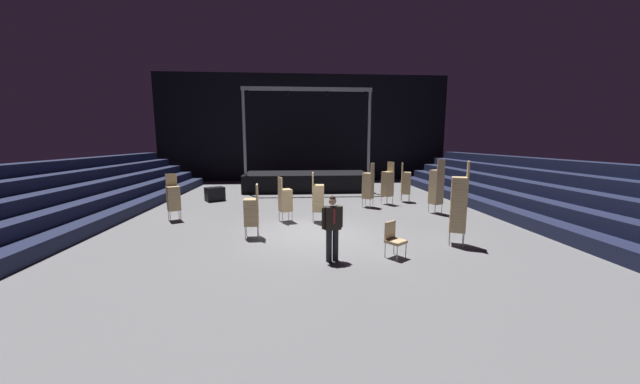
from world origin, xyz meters
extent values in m
cube|color=slate|center=(0.00, 0.00, -0.05)|extent=(22.00, 30.00, 0.10)
cube|color=black|center=(0.00, 15.00, 4.00)|extent=(22.00, 0.30, 8.00)
cube|color=#191E38|center=(-7.62, 1.00, 0.23)|extent=(0.75, 24.00, 0.45)
cube|color=#191E38|center=(-8.38, 1.00, 0.68)|extent=(0.75, 24.00, 0.45)
cube|color=#191E38|center=(-9.12, 1.00, 1.12)|extent=(0.75, 24.00, 0.45)
cube|color=#191E38|center=(-9.88, 1.00, 1.57)|extent=(0.75, 24.00, 0.45)
cube|color=#191E38|center=(7.62, 1.00, 0.23)|extent=(0.75, 24.00, 0.45)
cube|color=#191E38|center=(8.38, 1.00, 0.68)|extent=(0.75, 24.00, 0.45)
cube|color=#191E38|center=(9.12, 1.00, 1.12)|extent=(0.75, 24.00, 0.45)
cube|color=#191E38|center=(9.88, 1.00, 1.57)|extent=(0.75, 24.00, 0.45)
cube|color=#191E38|center=(10.62, 1.00, 2.02)|extent=(0.75, 24.00, 0.45)
cube|color=black|center=(0.00, 10.05, 0.53)|extent=(7.66, 3.49, 1.06)
cylinder|color=#9EA0A8|center=(-3.58, 8.55, 3.49)|extent=(0.16, 0.16, 4.87)
cylinder|color=#9EA0A8|center=(3.58, 8.55, 3.49)|extent=(0.16, 0.16, 4.87)
cube|color=#9EA0A8|center=(0.00, 8.55, 5.92)|extent=(7.36, 0.20, 0.20)
cylinder|color=black|center=(-3.33, 8.55, 5.70)|extent=(0.18, 0.18, 0.22)
cylinder|color=black|center=(-1.11, 8.55, 5.70)|extent=(0.18, 0.18, 0.22)
cylinder|color=black|center=(1.11, 8.55, 5.70)|extent=(0.18, 0.18, 0.22)
cylinder|color=black|center=(3.33, 8.55, 5.70)|extent=(0.18, 0.18, 0.22)
cylinder|color=black|center=(0.30, -2.43, 0.42)|extent=(0.15, 0.15, 0.83)
cylinder|color=black|center=(0.13, -2.49, 0.42)|extent=(0.15, 0.15, 0.83)
cube|color=silver|center=(0.23, -2.52, 1.13)|extent=(0.20, 0.15, 0.59)
cube|color=black|center=(0.21, -2.46, 1.13)|extent=(0.45, 0.34, 0.59)
cube|color=maroon|center=(0.25, -2.57, 1.20)|extent=(0.06, 0.03, 0.38)
cylinder|color=black|center=(0.44, -2.39, 1.14)|extent=(0.12, 0.12, 0.54)
cylinder|color=black|center=(-0.01, -2.53, 1.14)|extent=(0.12, 0.12, 0.54)
sphere|color=tan|center=(0.21, -2.46, 1.56)|extent=(0.19, 0.19, 0.19)
sphere|color=black|center=(0.21, -2.46, 1.62)|extent=(0.16, 0.16, 0.16)
cylinder|color=#B2B5BA|center=(-0.99, 2.04, 0.20)|extent=(0.02, 0.02, 0.40)
cylinder|color=#B2B5BA|center=(-0.86, 1.69, 0.20)|extent=(0.02, 0.02, 0.40)
cylinder|color=#B2B5BA|center=(-1.35, 1.91, 0.20)|extent=(0.02, 0.02, 0.40)
cylinder|color=#B2B5BA|center=(-1.21, 1.55, 0.20)|extent=(0.02, 0.02, 0.40)
cube|color=tan|center=(-1.10, 1.80, 0.44)|extent=(0.57, 0.57, 0.08)
cube|color=tan|center=(-1.10, 1.80, 0.53)|extent=(0.57, 0.57, 0.08)
cube|color=tan|center=(-1.10, 1.80, 0.61)|extent=(0.57, 0.57, 0.08)
cube|color=tan|center=(-1.10, 1.80, 0.70)|extent=(0.57, 0.57, 0.08)
cube|color=tan|center=(-1.10, 1.80, 0.78)|extent=(0.57, 0.57, 0.08)
cube|color=tan|center=(-1.10, 1.80, 0.87)|extent=(0.57, 0.57, 0.08)
cube|color=tan|center=(-1.10, 1.80, 0.95)|extent=(0.57, 0.57, 0.08)
cube|color=tan|center=(-1.10, 1.80, 1.04)|extent=(0.57, 0.57, 0.08)
cube|color=tan|center=(-1.10, 1.80, 1.12)|extent=(0.57, 0.57, 0.08)
cube|color=tan|center=(-1.10, 1.80, 1.21)|extent=(0.57, 0.57, 0.08)
cube|color=tan|center=(-1.28, 1.73, 1.48)|extent=(0.19, 0.40, 0.46)
cylinder|color=#B2B5BA|center=(0.33, 1.85, 0.20)|extent=(0.02, 0.02, 0.40)
cylinder|color=#B2B5BA|center=(0.31, 1.47, 0.20)|extent=(0.02, 0.02, 0.40)
cylinder|color=#B2B5BA|center=(-0.04, 1.87, 0.20)|extent=(0.02, 0.02, 0.40)
cylinder|color=#B2B5BA|center=(-0.07, 1.49, 0.20)|extent=(0.02, 0.02, 0.40)
cube|color=tan|center=(0.13, 1.67, 0.44)|extent=(0.47, 0.47, 0.08)
cube|color=tan|center=(0.13, 1.67, 0.53)|extent=(0.47, 0.47, 0.08)
cube|color=tan|center=(0.13, 1.67, 0.61)|extent=(0.47, 0.47, 0.08)
cube|color=tan|center=(0.13, 1.67, 0.70)|extent=(0.47, 0.47, 0.08)
cube|color=tan|center=(0.13, 1.67, 0.78)|extent=(0.47, 0.47, 0.08)
cube|color=tan|center=(0.13, 1.67, 0.87)|extent=(0.47, 0.47, 0.08)
cube|color=tan|center=(0.13, 1.67, 0.95)|extent=(0.47, 0.47, 0.08)
cube|color=tan|center=(0.13, 1.67, 1.04)|extent=(0.47, 0.47, 0.08)
cube|color=tan|center=(0.13, 1.67, 1.12)|extent=(0.47, 0.47, 0.08)
cube|color=tan|center=(0.13, 1.67, 1.21)|extent=(0.47, 0.47, 0.08)
cube|color=tan|center=(0.13, 1.67, 1.29)|extent=(0.47, 0.47, 0.08)
cube|color=tan|center=(0.13, 1.67, 1.38)|extent=(0.47, 0.47, 0.08)
cube|color=tan|center=(-0.06, 1.68, 1.65)|extent=(0.08, 0.41, 0.46)
cylinder|color=#B2B5BA|center=(3.63, 4.61, 0.20)|extent=(0.02, 0.02, 0.40)
cylinder|color=#B2B5BA|center=(3.44, 4.94, 0.20)|extent=(0.02, 0.02, 0.40)
cylinder|color=#B2B5BA|center=(3.96, 4.81, 0.20)|extent=(0.02, 0.02, 0.40)
cylinder|color=#B2B5BA|center=(3.77, 5.13, 0.20)|extent=(0.02, 0.02, 0.40)
cube|color=tan|center=(3.70, 4.87, 0.44)|extent=(0.60, 0.60, 0.08)
cube|color=tan|center=(3.70, 4.87, 0.53)|extent=(0.60, 0.60, 0.08)
cube|color=tan|center=(3.70, 4.87, 0.61)|extent=(0.60, 0.60, 0.08)
cube|color=tan|center=(3.70, 4.87, 0.70)|extent=(0.60, 0.60, 0.08)
cube|color=tan|center=(3.70, 4.87, 0.78)|extent=(0.60, 0.60, 0.08)
cube|color=tan|center=(3.70, 4.87, 0.87)|extent=(0.60, 0.60, 0.08)
cube|color=tan|center=(3.70, 4.87, 0.95)|extent=(0.60, 0.60, 0.08)
cube|color=tan|center=(3.70, 4.87, 1.04)|extent=(0.60, 0.60, 0.08)
cube|color=tan|center=(3.70, 4.87, 1.12)|extent=(0.60, 0.60, 0.08)
cube|color=tan|center=(3.70, 4.87, 1.21)|extent=(0.60, 0.60, 0.08)
cube|color=tan|center=(3.70, 4.87, 1.29)|extent=(0.60, 0.60, 0.08)
cube|color=tan|center=(3.70, 4.87, 1.38)|extent=(0.60, 0.60, 0.08)
cube|color=tan|center=(3.70, 4.87, 1.46)|extent=(0.60, 0.60, 0.08)
cube|color=tan|center=(3.70, 4.87, 1.55)|extent=(0.60, 0.60, 0.08)
cube|color=tan|center=(3.87, 4.97, 1.82)|extent=(0.25, 0.37, 0.46)
cylinder|color=#B2B5BA|center=(2.36, 4.24, 0.20)|extent=(0.02, 0.02, 0.40)
cylinder|color=#B2B5BA|center=(2.57, 4.55, 0.20)|extent=(0.02, 0.02, 0.40)
cylinder|color=#B2B5BA|center=(2.68, 4.03, 0.20)|extent=(0.02, 0.02, 0.40)
cylinder|color=#B2B5BA|center=(2.89, 4.35, 0.20)|extent=(0.02, 0.02, 0.40)
cube|color=tan|center=(2.62, 4.29, 0.44)|extent=(0.61, 0.61, 0.08)
cube|color=tan|center=(2.62, 4.29, 0.53)|extent=(0.61, 0.61, 0.08)
cube|color=tan|center=(2.62, 4.29, 0.61)|extent=(0.61, 0.61, 0.08)
cube|color=tan|center=(2.62, 4.29, 0.70)|extent=(0.61, 0.61, 0.08)
cube|color=tan|center=(2.62, 4.29, 0.78)|extent=(0.61, 0.61, 0.08)
cube|color=tan|center=(2.62, 4.29, 0.87)|extent=(0.61, 0.61, 0.08)
cube|color=tan|center=(2.62, 4.29, 0.95)|extent=(0.61, 0.61, 0.08)
cube|color=tan|center=(2.62, 4.29, 1.04)|extent=(0.61, 0.61, 0.08)
cube|color=tan|center=(2.62, 4.29, 1.12)|extent=(0.61, 0.61, 0.08)
cube|color=tan|center=(2.62, 4.29, 1.21)|extent=(0.61, 0.61, 0.08)
cube|color=tan|center=(2.62, 4.29, 1.29)|extent=(0.61, 0.61, 0.08)
cube|color=tan|center=(2.62, 4.29, 1.38)|extent=(0.61, 0.61, 0.08)
cube|color=tan|center=(2.62, 4.29, 1.46)|extent=(0.61, 0.61, 0.08)
cube|color=tan|center=(2.62, 4.29, 1.55)|extent=(0.61, 0.61, 0.08)
cube|color=tan|center=(2.78, 4.18, 1.82)|extent=(0.26, 0.37, 0.46)
cylinder|color=#B2B5BA|center=(-5.12, 2.21, 0.20)|extent=(0.02, 0.02, 0.40)
cylinder|color=#B2B5BA|center=(-5.45, 2.02, 0.20)|extent=(0.02, 0.02, 0.40)
cylinder|color=#B2B5BA|center=(-5.31, 2.54, 0.20)|extent=(0.02, 0.02, 0.40)
cylinder|color=#B2B5BA|center=(-5.64, 2.35, 0.20)|extent=(0.02, 0.02, 0.40)
cube|color=tan|center=(-5.38, 2.28, 0.44)|extent=(0.60, 0.60, 0.08)
cube|color=tan|center=(-5.38, 2.28, 0.53)|extent=(0.60, 0.60, 0.08)
cube|color=tan|center=(-5.38, 2.28, 0.61)|extent=(0.60, 0.60, 0.08)
cube|color=tan|center=(-5.38, 2.28, 0.70)|extent=(0.60, 0.60, 0.08)
cube|color=tan|center=(-5.38, 2.28, 0.78)|extent=(0.60, 0.60, 0.08)
cube|color=tan|center=(-5.38, 2.28, 0.87)|extent=(0.60, 0.60, 0.08)
cube|color=tan|center=(-5.38, 2.28, 0.95)|extent=(0.60, 0.60, 0.08)
cube|color=tan|center=(-5.38, 2.28, 1.04)|extent=(0.60, 0.60, 0.08)
cube|color=tan|center=(-5.38, 2.28, 1.12)|extent=(0.60, 0.60, 0.08)
cube|color=tan|center=(-5.38, 2.28, 1.21)|extent=(0.60, 0.60, 0.08)
cube|color=tan|center=(-5.38, 2.28, 1.29)|extent=(0.60, 0.60, 0.08)
cube|color=tan|center=(-5.48, 2.45, 1.56)|extent=(0.38, 0.24, 0.46)
cylinder|color=#B2B5BA|center=(5.03, 5.58, 0.20)|extent=(0.02, 0.02, 0.40)
cylinder|color=#B2B5BA|center=(4.94, 5.21, 0.20)|extent=(0.02, 0.02, 0.40)
cylinder|color=#B2B5BA|center=(4.66, 5.67, 0.20)|extent=(0.02, 0.02, 0.40)
cylinder|color=#B2B5BA|center=(4.57, 5.30, 0.20)|extent=(0.02, 0.02, 0.40)
cube|color=tan|center=(4.80, 5.44, 0.44)|extent=(0.53, 0.53, 0.08)
cube|color=tan|center=(4.80, 5.44, 0.53)|extent=(0.53, 0.53, 0.08)
cube|color=tan|center=(4.80, 5.44, 0.61)|extent=(0.53, 0.53, 0.08)
cube|color=tan|center=(4.80, 5.44, 0.70)|extent=(0.53, 0.53, 0.08)
cube|color=tan|center=(4.80, 5.44, 0.78)|extent=(0.53, 0.53, 0.08)
cube|color=tan|center=(4.80, 5.44, 0.87)|extent=(0.53, 0.53, 0.08)
cube|color=tan|center=(4.80, 5.44, 0.95)|extent=(0.53, 0.53, 0.08)
cube|color=tan|center=(4.80, 5.44, 1.04)|extent=(0.53, 0.53, 0.08)
cube|color=tan|center=(4.80, 5.44, 1.12)|extent=(0.53, 0.53, 0.08)
cube|color=tan|center=(4.80, 5.44, 1.21)|extent=(0.53, 0.53, 0.08)
cube|color=tan|center=(4.80, 5.44, 1.29)|extent=(0.53, 0.53, 0.08)
cube|color=tan|center=(4.80, 5.44, 1.38)|extent=(0.53, 0.53, 0.08)
cube|color=tan|center=(4.80, 5.44, 1.46)|extent=(0.53, 0.53, 0.08)
cube|color=tan|center=(4.61, 5.49, 1.73)|extent=(0.15, 0.40, 0.46)
cylinder|color=#B2B5BA|center=(4.95, 2.88, 0.20)|extent=(0.02, 0.02, 0.40)
cylinder|color=#B2B5BA|center=(5.30, 3.03, 0.20)|extent=(0.02, 0.02, 0.40)
cylinder|color=#B2B5BA|center=(5.09, 2.53, 0.20)|extent=(0.02, 0.02, 0.40)
cylinder|color=#B2B5BA|center=(5.44, 2.68, 0.20)|extent=(0.02, 0.02, 0.40)
cube|color=tan|center=(5.20, 2.78, 0.44)|extent=(0.57, 0.57, 0.08)
cube|color=tan|center=(5.20, 2.78, 0.53)|extent=(0.57, 0.57, 0.08)
cube|color=tan|center=(5.20, 2.78, 0.61)|extent=(0.57, 0.57, 0.08)
cube|color=tan|center=(5.20, 2.78, 0.70)|extent=(0.57, 0.57, 0.08)
cube|color=tan|center=(5.20, 2.78, 0.78)|extent=(0.57, 0.57, 0.08)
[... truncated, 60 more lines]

